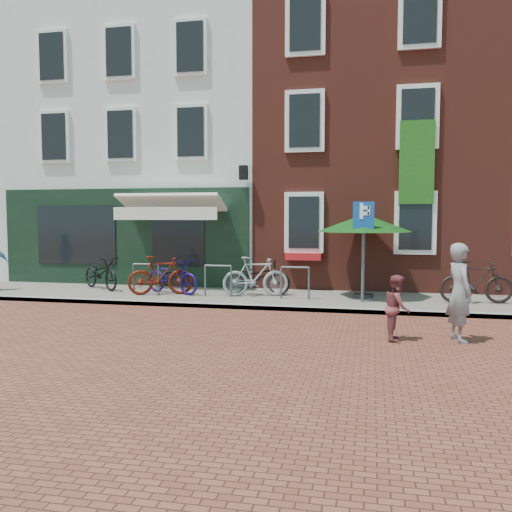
% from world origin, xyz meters
% --- Properties ---
extents(ground, '(80.00, 80.00, 0.00)m').
position_xyz_m(ground, '(0.00, 0.00, 0.00)').
color(ground, brown).
extents(sidewalk, '(24.00, 3.00, 0.10)m').
position_xyz_m(sidewalk, '(1.00, 1.50, 0.05)').
color(sidewalk, slate).
rests_on(sidewalk, ground).
extents(building_stucco, '(8.00, 8.00, 9.00)m').
position_xyz_m(building_stucco, '(-5.00, 7.00, 4.50)').
color(building_stucco, silver).
rests_on(building_stucco, ground).
extents(building_brick_mid, '(6.00, 8.00, 10.00)m').
position_xyz_m(building_brick_mid, '(2.00, 7.00, 5.00)').
color(building_brick_mid, maroon).
rests_on(building_brick_mid, ground).
extents(parking_sign, '(0.50, 0.07, 2.43)m').
position_xyz_m(parking_sign, '(2.17, 1.07, 1.76)').
color(parking_sign, '#4C4C4F').
rests_on(parking_sign, sidewalk).
extents(parasol, '(2.39, 2.39, 2.23)m').
position_xyz_m(parasol, '(2.17, 1.90, 2.09)').
color(parasol, '#4C4C4F').
rests_on(parasol, sidewalk).
extents(woman, '(0.59, 0.72, 1.72)m').
position_xyz_m(woman, '(3.88, -2.28, 0.86)').
color(woman, slate).
rests_on(woman, ground).
extents(boy, '(0.45, 0.57, 1.16)m').
position_xyz_m(boy, '(2.82, -2.42, 0.58)').
color(boy, brown).
rests_on(boy, ground).
extents(bicycle_0, '(1.81, 1.49, 0.93)m').
position_xyz_m(bicycle_0, '(-5.16, 1.86, 0.56)').
color(bicycle_0, black).
rests_on(bicycle_0, sidewalk).
extents(bicycle_1, '(1.77, 1.07, 1.03)m').
position_xyz_m(bicycle_1, '(-3.08, 1.19, 0.61)').
color(bicycle_1, '#541104').
rests_on(bicycle_1, sidewalk).
extents(bicycle_2, '(1.86, 1.23, 0.93)m').
position_xyz_m(bicycle_2, '(-2.86, 1.48, 0.56)').
color(bicycle_2, '#150855').
rests_on(bicycle_2, sidewalk).
extents(bicycle_3, '(1.78, 0.93, 1.03)m').
position_xyz_m(bicycle_3, '(-0.58, 1.49, 0.61)').
color(bicycle_3, gray).
rests_on(bicycle_3, sidewalk).
extents(bicycle_4, '(1.84, 0.88, 0.93)m').
position_xyz_m(bicycle_4, '(-0.59, 1.75, 0.56)').
color(bicycle_4, black).
rests_on(bicycle_4, sidewalk).
extents(bicycle_5, '(1.75, 0.67, 1.03)m').
position_xyz_m(bicycle_5, '(4.82, 1.47, 0.61)').
color(bicycle_5, black).
rests_on(bicycle_5, sidewalk).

